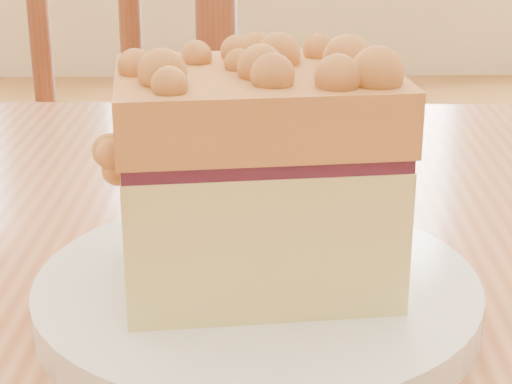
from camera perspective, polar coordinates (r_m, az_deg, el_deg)
cafe_chair_main at (r=1.14m, az=-8.61°, el=-3.20°), size 0.57×0.57×1.01m
plate at (r=0.45m, az=0.07°, el=-6.68°), size 0.22×0.22×0.02m
cake_slice at (r=0.42m, az=-0.19°, el=1.57°), size 0.15×0.11×0.12m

